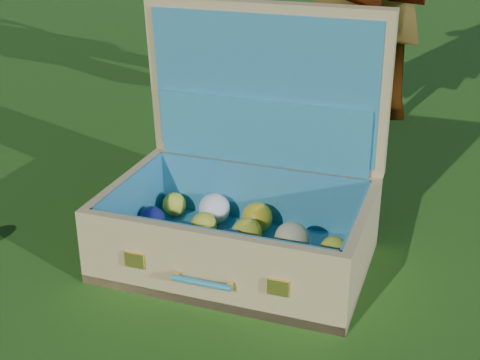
# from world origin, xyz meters

# --- Properties ---
(ground) EXTENTS (60.00, 60.00, 0.00)m
(ground) POSITION_xyz_m (0.00, 0.00, 0.00)
(ground) COLOR #215114
(ground) RESTS_ON ground
(suitcase) EXTENTS (0.68, 0.56, 0.57)m
(suitcase) POSITION_xyz_m (0.17, 0.09, 0.16)
(suitcase) COLOR tan
(suitcase) RESTS_ON ground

